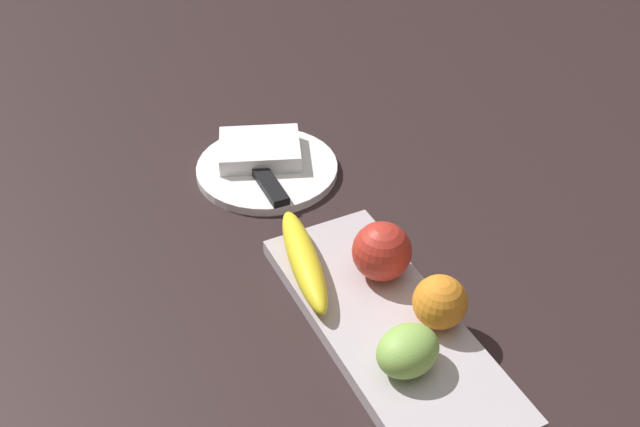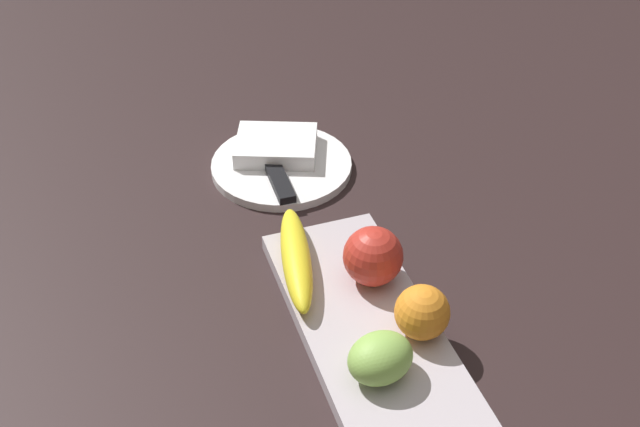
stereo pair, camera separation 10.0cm
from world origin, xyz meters
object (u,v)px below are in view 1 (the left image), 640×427
Objects in this scene: fruit_tray at (388,327)px; apple at (382,251)px; orange_near_apple at (440,302)px; knife at (266,181)px; grape_bunch at (408,351)px; folded_napkin at (260,149)px; banana at (304,260)px; dinner_plate at (267,169)px.

apple is (0.07, -0.03, 0.05)m from fruit_tray.
orange_near_apple is 0.35× the size of knife.
orange_near_apple is at bearing -166.94° from knife.
apple reaches higher than fruit_tray.
orange_near_apple is 0.08m from grape_bunch.
folded_napkin is (0.45, -0.02, -0.02)m from grape_bunch.
apple is 0.10m from banana.
banana reaches higher than knife.
apple is at bearing 72.35° from banana.
banana is at bearing 34.87° from orange_near_apple.
grape_bunch is at bearing 22.45° from banana.
banana reaches higher than fruit_tray.
orange_near_apple reaches higher than banana.
orange_near_apple is at bearing -58.21° from grape_bunch.
dinner_plate is 1.17× the size of knife.
apple reaches higher than folded_napkin.
orange_near_apple is (-0.15, -0.10, 0.01)m from banana.
apple is at bearing -166.83° from knife.
grape_bunch is (-0.19, -0.03, 0.01)m from banana.
knife is at bearing 156.08° from dinner_plate.
fruit_tray is 0.09m from apple.
fruit_tray is 5.30× the size of apple.
fruit_tray is 0.13m from banana.
folded_napkin is at bearing 0.00° from fruit_tray.
orange_near_apple is 0.39m from dinner_plate.
banana is (0.12, 0.05, 0.03)m from fruit_tray.
apple is 0.99× the size of grape_bunch.
orange_near_apple is at bearing -116.56° from fruit_tray.
knife is at bearing 11.41° from apple.
fruit_tray is 0.36m from dinner_plate.
grape_bunch is at bearing 177.80° from dinner_plate.
folded_napkin is (0.31, 0.03, -0.03)m from apple.
grape_bunch is at bearing -177.99° from knife.
orange_near_apple is at bearing -172.98° from folded_napkin.
grape_bunch is 0.43m from dinner_plate.
fruit_tray is 0.32m from knife.
banana is 0.20m from knife.
grape_bunch reaches higher than folded_napkin.
folded_napkin is (0.39, 0.00, 0.02)m from fruit_tray.
dinner_plate is 1.76× the size of folded_napkin.
dinner_plate is at bearing 179.86° from banana.
grape_bunch reaches higher than knife.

